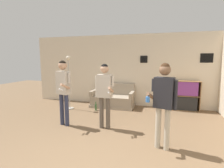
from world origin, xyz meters
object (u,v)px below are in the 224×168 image
object	(u,v)px
bookshelf	(184,96)
person_watcher_holding_cup	(164,97)
person_player_foreground_left	(63,86)
couch	(113,99)
floor_lamp	(69,79)
bottle_on_floor	(96,107)
person_player_foreground_center	(105,89)

from	to	relation	value
bookshelf	person_watcher_holding_cup	world-z (taller)	person_watcher_holding_cup
person_player_foreground_left	person_watcher_holding_cup	distance (m)	2.61
couch	floor_lamp	distance (m)	1.79
bookshelf	bottle_on_floor	world-z (taller)	bookshelf
couch	bookshelf	xyz separation A→B (m)	(2.52, 0.20, 0.23)
person_player_foreground_left	person_player_foreground_center	bearing A→B (deg)	4.80
bookshelf	floor_lamp	size ratio (longest dim) A/B	0.55
bookshelf	bottle_on_floor	distance (m)	3.10
couch	person_watcher_holding_cup	distance (m)	3.40
couch	bookshelf	world-z (taller)	bookshelf
person_player_foreground_left	person_watcher_holding_cup	bearing A→B (deg)	-13.08
person_player_foreground_left	person_player_foreground_center	xyz separation A→B (m)	(1.12, 0.09, -0.06)
bookshelf	person_player_foreground_left	distance (m)	4.08
floor_lamp	person_player_foreground_center	distance (m)	2.24
person_player_foreground_center	person_watcher_holding_cup	xyz separation A→B (m)	(1.42, -0.68, 0.03)
couch	person_player_foreground_left	distance (m)	2.45
person_watcher_holding_cup	person_player_foreground_left	bearing A→B (deg)	166.92
floor_lamp	person_player_foreground_left	world-z (taller)	floor_lamp
bottle_on_floor	couch	bearing A→B (deg)	57.03
floor_lamp	person_watcher_holding_cup	world-z (taller)	floor_lamp
bookshelf	bottle_on_floor	bearing A→B (deg)	-163.61
floor_lamp	couch	bearing A→B (deg)	27.71
floor_lamp	person_player_foreground_left	xyz separation A→B (m)	(0.66, -1.45, -0.02)
floor_lamp	bottle_on_floor	size ratio (longest dim) A/B	6.31
person_watcher_holding_cup	bookshelf	bearing A→B (deg)	76.45
person_watcher_holding_cup	bottle_on_floor	bearing A→B (deg)	136.50
person_player_foreground_left	bottle_on_floor	world-z (taller)	person_player_foreground_left
person_player_foreground_left	floor_lamp	bearing A→B (deg)	114.53
couch	bottle_on_floor	world-z (taller)	couch
person_player_foreground_center	couch	bearing A→B (deg)	100.05
floor_lamp	bottle_on_floor	distance (m)	1.38
bookshelf	person_watcher_holding_cup	xyz separation A→B (m)	(-0.72, -2.98, 0.53)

